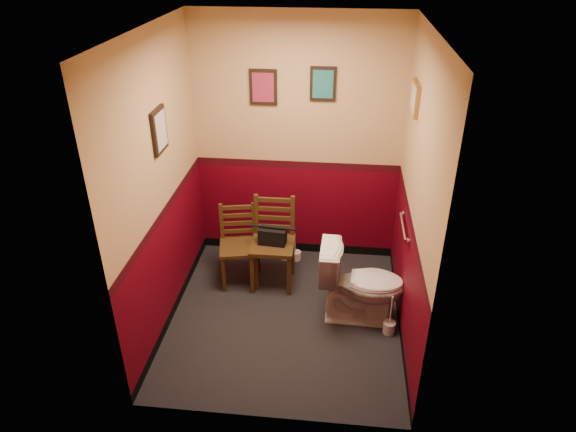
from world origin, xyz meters
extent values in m
cube|color=black|center=(0.00, 0.00, 0.00)|extent=(2.20, 2.40, 0.00)
cube|color=silver|center=(0.00, 0.00, 2.70)|extent=(2.20, 2.40, 0.00)
cube|color=#4D0310|center=(0.00, 1.20, 1.35)|extent=(2.20, 0.00, 2.70)
cube|color=#4D0310|center=(0.00, -1.20, 1.35)|extent=(2.20, 0.00, 2.70)
cube|color=#4D0310|center=(-1.10, 0.00, 1.35)|extent=(0.00, 2.40, 2.70)
cube|color=#4D0310|center=(1.10, 0.00, 1.35)|extent=(0.00, 2.40, 2.70)
cylinder|color=silver|center=(1.07, 0.25, 0.95)|extent=(0.03, 0.50, 0.03)
cylinder|color=silver|center=(1.09, 0.00, 0.95)|extent=(0.02, 0.06, 0.06)
cylinder|color=silver|center=(1.09, 0.50, 0.95)|extent=(0.02, 0.06, 0.06)
cube|color=black|center=(-0.35, 1.18, 1.95)|extent=(0.28, 0.03, 0.36)
cube|color=maroon|center=(-0.35, 1.17, 1.95)|extent=(0.22, 0.01, 0.30)
cube|color=black|center=(0.25, 1.18, 2.00)|extent=(0.26, 0.03, 0.34)
cube|color=#206667|center=(0.25, 1.17, 2.00)|extent=(0.20, 0.01, 0.28)
cube|color=black|center=(-1.08, 0.10, 1.85)|extent=(0.03, 0.30, 0.38)
cube|color=#C1A798|center=(-1.07, 0.10, 1.85)|extent=(0.01, 0.24, 0.31)
cube|color=olive|center=(1.08, 0.60, 2.05)|extent=(0.03, 0.34, 0.28)
cube|color=#C1A798|center=(1.07, 0.60, 2.05)|extent=(0.01, 0.28, 0.22)
imported|color=white|center=(0.72, 0.08, 0.40)|extent=(0.83, 0.48, 0.80)
cylinder|color=silver|center=(1.00, -0.11, 0.06)|extent=(0.12, 0.12, 0.12)
cylinder|color=silver|center=(1.00, -0.11, 0.25)|extent=(0.02, 0.02, 0.33)
cube|color=#3E2B12|center=(-0.55, 0.55, 0.43)|extent=(0.47, 0.47, 0.04)
cube|color=#3E2B12|center=(-0.68, 0.35, 0.21)|extent=(0.04, 0.04, 0.43)
cube|color=#3E2B12|center=(-0.75, 0.68, 0.21)|extent=(0.04, 0.04, 0.43)
cube|color=#3E2B12|center=(-0.35, 0.42, 0.21)|extent=(0.04, 0.04, 0.43)
cube|color=#3E2B12|center=(-0.42, 0.75, 0.21)|extent=(0.04, 0.04, 0.43)
cube|color=#3E2B12|center=(-0.75, 0.69, 0.64)|extent=(0.04, 0.04, 0.43)
cube|color=#3E2B12|center=(-0.42, 0.76, 0.64)|extent=(0.04, 0.04, 0.43)
cube|color=#3E2B12|center=(-0.59, 0.72, 0.52)|extent=(0.32, 0.09, 0.04)
cube|color=#3E2B12|center=(-0.59, 0.72, 0.62)|extent=(0.32, 0.09, 0.04)
cube|color=#3E2B12|center=(-0.59, 0.72, 0.71)|extent=(0.32, 0.09, 0.04)
cube|color=#3E2B12|center=(-0.59, 0.72, 0.81)|extent=(0.32, 0.09, 0.04)
cube|color=#3E2B12|center=(-0.19, 0.55, 0.48)|extent=(0.45, 0.45, 0.04)
cube|color=#3E2B12|center=(-0.38, 0.36, 0.24)|extent=(0.04, 0.04, 0.48)
cube|color=#3E2B12|center=(-0.38, 0.74, 0.24)|extent=(0.04, 0.04, 0.48)
cube|color=#3E2B12|center=(0.00, 0.36, 0.24)|extent=(0.04, 0.04, 0.48)
cube|color=#3E2B12|center=(0.00, 0.74, 0.24)|extent=(0.04, 0.04, 0.48)
cube|color=#3E2B12|center=(-0.38, 0.74, 0.72)|extent=(0.04, 0.04, 0.48)
cube|color=#3E2B12|center=(0.00, 0.75, 0.72)|extent=(0.04, 0.04, 0.48)
cube|color=#3E2B12|center=(-0.19, 0.75, 0.58)|extent=(0.36, 0.03, 0.05)
cube|color=#3E2B12|center=(-0.19, 0.75, 0.69)|extent=(0.36, 0.03, 0.05)
cube|color=#3E2B12|center=(-0.19, 0.75, 0.80)|extent=(0.36, 0.03, 0.05)
cube|color=#3E2B12|center=(-0.19, 0.75, 0.90)|extent=(0.36, 0.03, 0.05)
cube|color=black|center=(-0.19, 0.55, 0.59)|extent=(0.29, 0.16, 0.17)
cylinder|color=black|center=(-0.19, 0.55, 0.69)|extent=(0.25, 0.05, 0.02)
cylinder|color=silver|center=(-0.11, 1.02, 0.05)|extent=(0.11, 0.11, 0.10)
cylinder|color=silver|center=(0.01, 1.02, 0.05)|extent=(0.11, 0.11, 0.10)
cylinder|color=silver|center=(-0.05, 1.01, 0.15)|extent=(0.11, 0.11, 0.10)
cylinder|color=silver|center=(-0.05, 0.99, 0.26)|extent=(0.11, 0.11, 0.10)
camera|label=1|loc=(0.44, -3.90, 3.33)|focal=32.00mm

